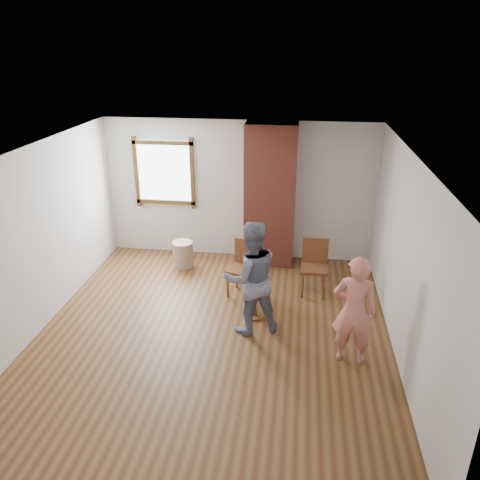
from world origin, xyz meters
name	(u,v)px	position (x,y,z in m)	size (l,w,h in m)	color
ground	(213,334)	(0.00, 0.00, 0.00)	(5.50, 5.50, 0.00)	brown
room_shell	(214,201)	(-0.06, 0.61, 1.81)	(5.04, 5.52, 2.62)	silver
brick_chimney	(270,196)	(0.60, 2.50, 1.30)	(0.90, 0.50, 2.60)	#AC4F3D
stoneware_crock	(183,254)	(-0.95, 2.09, 0.24)	(0.38, 0.38, 0.49)	tan
dark_pot	(187,255)	(-0.95, 2.40, 0.08)	(0.16, 0.16, 0.16)	black
dining_chair_left	(244,265)	(0.28, 1.26, 0.51)	(0.54, 0.54, 0.91)	brown
dining_chair_right	(314,263)	(1.42, 1.46, 0.51)	(0.43, 0.43, 0.91)	brown
side_table	(255,293)	(0.54, 0.55, 0.40)	(0.40, 0.40, 0.60)	brown
cake_plate	(255,282)	(0.54, 0.55, 0.60)	(0.18, 0.18, 0.01)	white
cake_slice	(256,280)	(0.55, 0.55, 0.64)	(0.08, 0.07, 0.06)	white
man	(251,278)	(0.51, 0.21, 0.84)	(0.82, 0.64, 1.68)	#151E3A
person_pink	(354,311)	(1.88, -0.33, 0.75)	(0.55, 0.36, 1.51)	#D6796B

